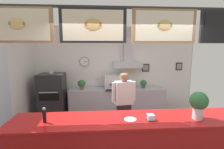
% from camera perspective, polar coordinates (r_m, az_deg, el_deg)
% --- Properties ---
extents(back_wall_assembly, '(5.10, 2.74, 2.80)m').
position_cam_1_polar(back_wall_assembly, '(5.26, 1.36, 2.12)').
color(back_wall_assembly, gray).
rests_on(back_wall_assembly, ground_plane).
extents(service_counter, '(3.80, 0.74, 1.01)m').
position_cam_1_polar(service_counter, '(3.01, 6.18, -23.46)').
color(service_counter, maroon).
rests_on(service_counter, ground_plane).
extents(back_prep_counter, '(2.88, 0.59, 0.91)m').
position_cam_1_polar(back_prep_counter, '(5.30, 1.77, -9.56)').
color(back_prep_counter, '#A3A5AD').
rests_on(back_prep_counter, ground_plane).
extents(pizza_oven, '(0.71, 0.67, 1.51)m').
position_cam_1_polar(pizza_oven, '(5.23, -19.54, -7.36)').
color(pizza_oven, '#232326').
rests_on(pizza_oven, ground_plane).
extents(shop_worker, '(0.56, 0.29, 1.57)m').
position_cam_1_polar(shop_worker, '(3.96, 4.00, -9.85)').
color(shop_worker, '#232328').
rests_on(shop_worker, ground_plane).
extents(espresso_machine, '(0.60, 0.55, 0.40)m').
position_cam_1_polar(espresso_machine, '(5.10, 0.80, -2.62)').
color(espresso_machine, silver).
rests_on(espresso_machine, back_prep_counter).
extents(potted_sage, '(0.20, 0.20, 0.26)m').
position_cam_1_polar(potted_sage, '(5.25, 10.61, -2.98)').
color(potted_sage, '#4C4C51').
rests_on(potted_sage, back_prep_counter).
extents(potted_oregano, '(0.23, 0.23, 0.28)m').
position_cam_1_polar(potted_oregano, '(5.11, -10.26, -3.14)').
color(potted_oregano, '#9E563D').
rests_on(potted_oregano, back_prep_counter).
extents(potted_basil, '(0.18, 0.18, 0.23)m').
position_cam_1_polar(potted_basil, '(5.22, 7.33, -3.14)').
color(potted_basil, '#9E563D').
rests_on(potted_basil, back_prep_counter).
extents(basil_vase, '(0.28, 0.28, 0.44)m').
position_cam_1_polar(basil_vase, '(2.99, 27.28, -8.74)').
color(basil_vase, silver).
rests_on(basil_vase, service_counter).
extents(pepper_grinder, '(0.05, 0.05, 0.24)m').
position_cam_1_polar(pepper_grinder, '(2.77, -21.95, -12.62)').
color(pepper_grinder, black).
rests_on(pepper_grinder, service_counter).
extents(napkin_holder, '(0.13, 0.12, 0.10)m').
position_cam_1_polar(napkin_holder, '(2.76, 12.96, -14.03)').
color(napkin_holder, '#262628').
rests_on(napkin_holder, service_counter).
extents(condiment_plate, '(0.19, 0.19, 0.01)m').
position_cam_1_polar(condiment_plate, '(2.73, 6.22, -14.90)').
color(condiment_plate, white).
rests_on(condiment_plate, service_counter).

